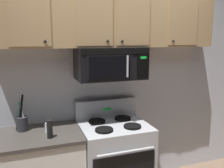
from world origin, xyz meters
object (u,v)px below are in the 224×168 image
(salt_shaker, at_px, (47,128))
(pepper_mill, at_px, (50,129))
(over_range_microwave, at_px, (110,63))
(utensil_crock_charcoal, at_px, (22,121))
(stove_range, at_px, (114,160))

(salt_shaker, height_order, pepper_mill, pepper_mill)
(over_range_microwave, bearing_deg, utensil_crock_charcoal, 178.10)
(over_range_microwave, bearing_deg, stove_range, -89.86)
(stove_range, relative_size, pepper_mill, 6.22)
(salt_shaker, xyz_separation_m, pepper_mill, (0.01, -0.16, 0.04))
(stove_range, relative_size, salt_shaker, 11.50)
(utensil_crock_charcoal, bearing_deg, pepper_mill, -48.84)
(utensil_crock_charcoal, xyz_separation_m, salt_shaker, (0.24, -0.13, -0.05))
(over_range_microwave, xyz_separation_m, utensil_crock_charcoal, (-0.96, 0.03, -0.58))
(stove_range, xyz_separation_m, salt_shaker, (-0.72, 0.02, 0.48))
(stove_range, distance_m, over_range_microwave, 1.11)
(utensil_crock_charcoal, height_order, pepper_mill, utensil_crock_charcoal)
(over_range_microwave, height_order, utensil_crock_charcoal, over_range_microwave)
(stove_range, height_order, over_range_microwave, over_range_microwave)
(salt_shaker, relative_size, pepper_mill, 0.54)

